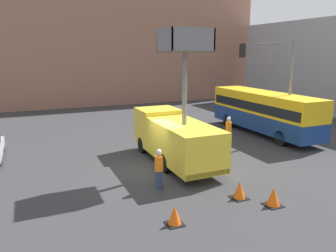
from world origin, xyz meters
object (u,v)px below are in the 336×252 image
(traffic_light_pole, at_px, (275,73))
(traffic_cone_far_side, at_px, (175,216))
(road_worker_near_truck, at_px, (159,169))
(utility_truck, at_px, (175,135))
(traffic_cone_near_truck, at_px, (273,197))
(road_worker_directing, at_px, (228,131))
(city_bus, at_px, (264,110))
(traffic_cone_mid_road, at_px, (239,190))

(traffic_light_pole, bearing_deg, traffic_cone_far_side, -144.22)
(traffic_light_pole, bearing_deg, road_worker_near_truck, -155.15)
(utility_truck, bearing_deg, traffic_cone_near_truck, -77.40)
(traffic_cone_far_side, bearing_deg, traffic_light_pole, 35.78)
(utility_truck, distance_m, road_worker_directing, 5.03)
(city_bus, height_order, road_worker_near_truck, city_bus)
(city_bus, bearing_deg, traffic_light_pole, 151.36)
(utility_truck, relative_size, road_worker_near_truck, 3.94)
(city_bus, bearing_deg, utility_truck, 101.68)
(city_bus, distance_m, traffic_cone_mid_road, 12.14)
(utility_truck, bearing_deg, road_worker_near_truck, -125.78)
(road_worker_near_truck, height_order, traffic_cone_mid_road, road_worker_near_truck)
(traffic_cone_far_side, bearing_deg, city_bus, 39.22)
(traffic_cone_near_truck, bearing_deg, traffic_cone_mid_road, 127.41)
(city_bus, xyz_separation_m, road_worker_near_truck, (-11.05, -6.38, -0.91))
(traffic_cone_mid_road, bearing_deg, road_worker_directing, 59.77)
(utility_truck, bearing_deg, traffic_cone_far_side, -114.58)
(utility_truck, xyz_separation_m, road_worker_directing, (4.68, 1.73, -0.62))
(utility_truck, relative_size, city_bus, 0.72)
(utility_truck, height_order, road_worker_near_truck, utility_truck)
(traffic_light_pole, bearing_deg, city_bus, 70.59)
(city_bus, height_order, traffic_cone_mid_road, city_bus)
(utility_truck, bearing_deg, city_bus, 20.91)
(city_bus, xyz_separation_m, traffic_cone_near_truck, (-7.48, -9.82, -1.47))
(road_worker_near_truck, xyz_separation_m, road_worker_directing, (6.82, 4.70, 0.05))
(traffic_light_pole, height_order, road_worker_near_truck, traffic_light_pole)
(city_bus, distance_m, road_worker_near_truck, 12.79)
(city_bus, xyz_separation_m, road_worker_directing, (-4.23, -1.67, -0.86))
(traffic_cone_mid_road, height_order, traffic_cone_far_side, traffic_cone_mid_road)
(traffic_cone_mid_road, bearing_deg, city_bus, 46.27)
(road_worker_near_truck, height_order, traffic_cone_near_truck, road_worker_near_truck)
(utility_truck, height_order, traffic_cone_near_truck, utility_truck)
(city_bus, height_order, traffic_cone_near_truck, city_bus)
(utility_truck, relative_size, traffic_cone_far_side, 10.25)
(utility_truck, bearing_deg, traffic_cone_mid_road, -83.72)
(city_bus, xyz_separation_m, traffic_cone_far_side, (-11.73, -9.58, -1.50))
(utility_truck, relative_size, traffic_light_pole, 1.05)
(traffic_light_pole, relative_size, road_worker_near_truck, 3.74)
(traffic_light_pole, xyz_separation_m, traffic_cone_far_side, (-11.21, -8.08, -4.31))
(traffic_cone_near_truck, height_order, traffic_cone_far_side, traffic_cone_near_truck)
(road_worker_directing, height_order, traffic_cone_mid_road, road_worker_directing)
(traffic_cone_mid_road, distance_m, traffic_cone_far_side, 3.52)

